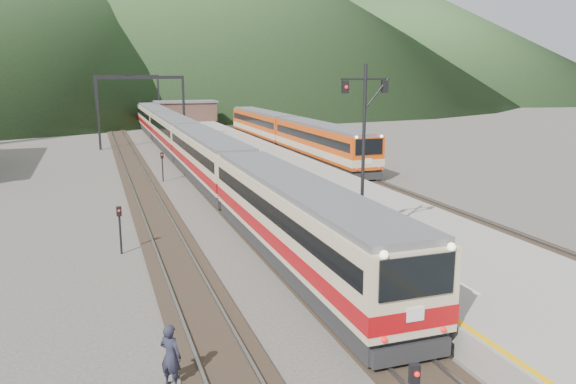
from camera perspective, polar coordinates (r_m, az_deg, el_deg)
name	(u,v)px	position (r m, az deg, el deg)	size (l,w,h in m)	color
track_main	(191,166)	(51.13, -9.78, 2.58)	(2.60, 200.00, 0.23)	black
track_far	(134,169)	(50.58, -15.37, 2.22)	(2.60, 200.00, 0.23)	black
track_second	(311,160)	(54.15, 2.32, 3.27)	(2.60, 200.00, 0.23)	black
platform	(258,162)	(50.33, -3.11, 3.09)	(8.00, 100.00, 1.00)	gray
gantry_near	(141,98)	(65.08, -14.68, 9.24)	(9.55, 0.25, 8.00)	black
gantry_far	(127,91)	(90.00, -16.02, 9.83)	(9.55, 0.25, 8.00)	black
station_shed	(186,111)	(89.05, -10.35, 8.13)	(9.40, 4.40, 3.10)	#4E342A
hill_c	(381,33)	(250.08, 9.46, 15.68)	(160.00, 160.00, 50.00)	#28481F
main_train	(187,143)	(52.66, -10.19, 4.93)	(2.85, 78.19, 3.48)	#C1AE88
second_train	(288,134)	(60.19, -0.02, 5.92)	(2.75, 37.47, 3.36)	#C3410B
signal_mast	(364,140)	(23.10, 7.70, 5.30)	(2.20, 0.29, 7.64)	black
short_signal_b	(162,163)	(44.56, -12.65, 2.91)	(0.23, 0.18, 2.27)	black
short_signal_c	(120,224)	(27.11, -16.73, -3.09)	(0.24, 0.19, 2.27)	black
worker	(171,356)	(15.91, -11.84, -15.98)	(0.65, 0.43, 1.78)	#1E1F2D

